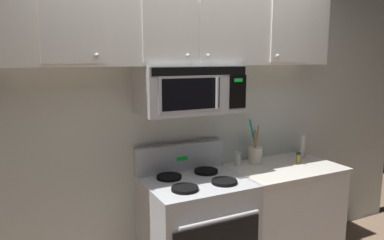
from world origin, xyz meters
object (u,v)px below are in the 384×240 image
utensil_crock_cream (255,153)px  pepper_mill (302,147)px  over_range_microwave (189,89)px  stove_range (196,234)px  spice_jar (298,158)px  salt_shaker (238,159)px

utensil_crock_cream → pepper_mill: bearing=-7.0°
over_range_microwave → utensil_crock_cream: bearing=5.4°
stove_range → spice_jar: bearing=0.8°
utensil_crock_cream → spice_jar: size_ratio=4.18×
pepper_mill → stove_range: bearing=-174.0°
utensil_crock_cream → salt_shaker: 0.17m
stove_range → salt_shaker: 0.73m
stove_range → spice_jar: 1.12m
over_range_microwave → pepper_mill: size_ratio=3.49×
stove_range → pepper_mill: stove_range is taller
stove_range → over_range_microwave: bearing=90.1°
stove_range → pepper_mill: bearing=6.0°
spice_jar → pepper_mill: bearing=37.3°
over_range_microwave → spice_jar: 1.20m
salt_shaker → spice_jar: (0.51, -0.18, -0.01)m
stove_range → over_range_microwave: 1.11m
utensil_crock_cream → salt_shaker: utensil_crock_cream is taller
salt_shaker → pepper_mill: bearing=-6.4°
stove_range → utensil_crock_cream: 0.87m
over_range_microwave → spice_jar: bearing=-5.8°
utensil_crock_cream → spice_jar: utensil_crock_cream is taller
pepper_mill → over_range_microwave: bearing=-179.8°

